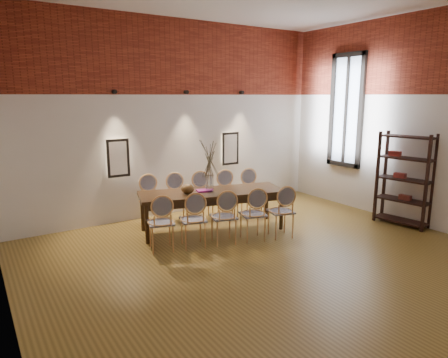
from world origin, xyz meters
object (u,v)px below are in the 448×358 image
dining_table (212,211)px  book (204,191)px  chair_far_b (177,199)px  chair_far_d (228,195)px  chair_near_d (253,214)px  shelving_rack (404,179)px  chair_far_e (252,193)px  chair_near_c (224,217)px  bowl (188,189)px  chair_near_e (281,211)px  chair_near_a (161,222)px  chair_far_a (150,201)px  chair_near_b (193,219)px  chair_far_c (203,197)px  vase (210,183)px

dining_table → book: book is taller
chair_far_b → chair_far_d: same height
chair_near_d → book: size_ratio=3.62×
chair_near_d → shelving_rack: shelving_rack is taller
chair_far_e → book: (-1.35, -0.33, 0.30)m
chair_far_d → dining_table: bearing=53.1°
chair_far_b → shelving_rack: bearing=160.4°
chair_near_c → chair_near_d: (0.51, -0.14, 0.00)m
chair_near_d → chair_far_e: 1.51m
chair_far_d → bowl: (-1.17, -0.46, 0.37)m
chair_near_e → shelving_rack: shelving_rack is taller
chair_near_a → chair_near_d: same height
dining_table → chair_far_a: (-0.84, 0.97, 0.09)m
bowl → shelving_rack: shelving_rack is taller
chair_near_b → chair_near_d: size_ratio=1.00×
chair_far_c → bowl: (-0.66, -0.60, 0.37)m
chair_far_e → vase: 1.39m
chair_near_b → chair_near_e: same height
chair_near_b → chair_far_b: (0.38, 1.36, 0.00)m
chair_near_d → chair_far_a: same height
chair_near_e → chair_far_d: same height
chair_near_b → chair_far_b: bearing=90.0°
dining_table → chair_far_a: chair_far_a is taller
chair_near_e → chair_far_c: 1.77m
dining_table → bowl: bowl is taller
chair_far_c → chair_near_e: bearing=126.9°
chair_near_e → shelving_rack: size_ratio=0.52×
chair_near_b → shelving_rack: (3.99, -1.18, 0.43)m
chair_near_c → book: size_ratio=3.62×
chair_near_b → chair_far_c: 1.51m
chair_near_c → chair_far_a: same height
chair_far_e → chair_near_c: bearing=53.1°
chair_near_d → chair_far_d: size_ratio=1.00×
dining_table → chair_far_e: size_ratio=2.83×
chair_far_d → chair_near_d: bearing=90.0°
chair_far_d → vase: vase is taller
dining_table → chair_near_d: chair_near_d is taller
chair_far_c → chair_far_d: size_ratio=1.00×
chair_far_b → book: size_ratio=3.62×
chair_far_a → chair_far_d: size_ratio=1.00×
chair_near_e → chair_far_d: size_ratio=1.00×
chair_far_e → chair_near_a: bearing=33.6°
shelving_rack → chair_near_d: bearing=154.1°
vase → bowl: size_ratio=1.25×
chair_near_a → chair_far_b: same height
vase → chair_far_d: bearing=35.1°
chair_near_e → chair_far_b: size_ratio=1.00×
chair_near_b → chair_far_d: bearing=53.1°
chair_near_a → chair_far_c: (1.40, 1.08, 0.00)m
chair_near_a → chair_far_b: size_ratio=1.00×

